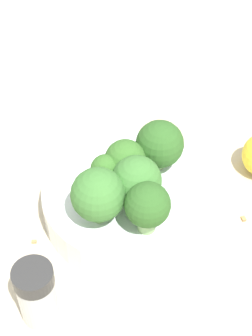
{
  "coord_description": "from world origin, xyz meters",
  "views": [
    {
      "loc": [
        0.4,
        -0.03,
        0.51
      ],
      "look_at": [
        0.0,
        0.0,
        0.08
      ],
      "focal_mm": 60.0,
      "sensor_mm": 36.0,
      "label": 1
    }
  ],
  "objects": [
    {
      "name": "almond_crumb_2",
      "position": [
        0.03,
        -0.1,
        0.0
      ],
      "size": [
        0.0,
        0.01,
        0.01
      ],
      "primitive_type": "cube",
      "rotation": [
        0.0,
        0.0,
        4.68
      ],
      "color": "#AD7F4C",
      "rests_on": "ground_plane"
    },
    {
      "name": "almond_crumb_1",
      "position": [
        -0.07,
        0.16,
        0.0
      ],
      "size": [
        0.01,
        0.01,
        0.01
      ],
      "primitive_type": "cube",
      "rotation": [
        0.0,
        0.0,
        5.84
      ],
      "color": "olive",
      "rests_on": "ground_plane"
    },
    {
      "name": "pepper_shaker",
      "position": [
        0.12,
        -0.09,
        0.04
      ],
      "size": [
        0.04,
        0.04,
        0.08
      ],
      "color": "#B2B7BC",
      "rests_on": "ground_plane"
    },
    {
      "name": "broccoli_floret_1",
      "position": [
        -0.01,
        -0.0,
        0.08
      ],
      "size": [
        0.05,
        0.05,
        0.06
      ],
      "color": "#84AD66",
      "rests_on": "bowl"
    },
    {
      "name": "broccoli_floret_0",
      "position": [
        0.0,
        -0.02,
        0.07
      ],
      "size": [
        0.03,
        0.03,
        0.05
      ],
      "color": "#84AD66",
      "rests_on": "bowl"
    },
    {
      "name": "bowl",
      "position": [
        0.0,
        0.0,
        0.02
      ],
      "size": [
        0.19,
        0.19,
        0.04
      ],
      "primitive_type": "cylinder",
      "color": "silver",
      "rests_on": "ground_plane"
    },
    {
      "name": "broccoli_floret_2",
      "position": [
        -0.03,
        0.04,
        0.08
      ],
      "size": [
        0.05,
        0.05,
        0.06
      ],
      "color": "#8EB770",
      "rests_on": "bowl"
    },
    {
      "name": "ground_plane",
      "position": [
        0.0,
        0.0,
        0.0
      ],
      "size": [
        3.0,
        3.0,
        0.0
      ],
      "primitive_type": "plane",
      "color": "beige"
    },
    {
      "name": "broccoli_floret_3",
      "position": [
        0.02,
        0.01,
        0.08
      ],
      "size": [
        0.05,
        0.05,
        0.06
      ],
      "color": "#8EB770",
      "rests_on": "bowl"
    },
    {
      "name": "broccoli_floret_4",
      "position": [
        0.04,
        -0.03,
        0.08
      ],
      "size": [
        0.06,
        0.06,
        0.07
      ],
      "color": "#84AD66",
      "rests_on": "bowl"
    },
    {
      "name": "broccoli_floret_5",
      "position": [
        0.05,
        0.02,
        0.08
      ],
      "size": [
        0.05,
        0.05,
        0.06
      ],
      "color": "#8EB770",
      "rests_on": "bowl"
    },
    {
      "name": "almond_crumb_3",
      "position": [
        0.02,
        0.13,
        0.0
      ],
      "size": [
        0.01,
        0.01,
        0.01
      ],
      "primitive_type": "cube",
      "rotation": [
        0.0,
        0.0,
        0.23
      ],
      "color": "#AD7F4C",
      "rests_on": "ground_plane"
    }
  ]
}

